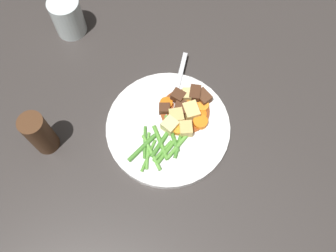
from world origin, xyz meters
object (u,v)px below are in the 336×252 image
object	(u,v)px
carrot_slice_0	(184,103)
carrot_slice_4	(200,122)
meat_chunk_1	(181,108)
dinner_plate	(168,127)
carrot_slice_5	(198,114)
potato_chunk_2	(172,124)
potato_chunk_3	(188,95)
potato_chunk_1	(186,129)
pepper_mill	(40,134)
carrot_slice_2	(178,129)
meat_chunk_4	(203,97)
meat_chunk_2	(195,94)
potato_chunk_0	(177,117)
carrot_slice_3	(166,103)
meat_chunk_3	(178,97)
potato_chunk_4	(191,111)
meat_chunk_0	(164,109)
water_glass	(68,17)
carrot_slice_1	(202,106)
fork	(177,88)

from	to	relation	value
carrot_slice_0	carrot_slice_4	bearing A→B (deg)	-96.38
carrot_slice_4	meat_chunk_1	world-z (taller)	meat_chunk_1
dinner_plate	carrot_slice_5	bearing A→B (deg)	-22.14
potato_chunk_2	potato_chunk_3	distance (m)	0.08
carrot_slice_5	potato_chunk_1	world-z (taller)	potato_chunk_1
potato_chunk_2	pepper_mill	size ratio (longest dim) A/B	0.26
carrot_slice_2	potato_chunk_2	xyz separation A→B (m)	(-0.00, 0.02, 0.01)
potato_chunk_1	meat_chunk_4	distance (m)	0.08
dinner_plate	meat_chunk_2	bearing A→B (deg)	6.68
carrot_slice_0	potato_chunk_0	world-z (taller)	potato_chunk_0
carrot_slice_0	carrot_slice_3	distance (m)	0.04
potato_chunk_2	meat_chunk_2	xyz separation A→B (m)	(0.08, 0.02, 0.00)
potato_chunk_3	meat_chunk_3	distance (m)	0.02
potato_chunk_3	potato_chunk_4	xyz separation A→B (m)	(-0.02, -0.03, -0.00)
meat_chunk_0	pepper_mill	size ratio (longest dim) A/B	0.21
potato_chunk_3	water_glass	bearing A→B (deg)	100.97
potato_chunk_3	meat_chunk_4	distance (m)	0.03
carrot_slice_5	potato_chunk_1	bearing A→B (deg)	-170.50
water_glass	pepper_mill	xyz separation A→B (m)	(-0.22, -0.20, 0.01)
meat_chunk_3	potato_chunk_3	bearing A→B (deg)	-32.72
potato_chunk_2	pepper_mill	distance (m)	0.26
potato_chunk_1	potato_chunk_2	xyz separation A→B (m)	(-0.01, 0.03, 0.00)
carrot_slice_1	fork	xyz separation A→B (m)	(-0.01, 0.07, -0.00)
potato_chunk_3	meat_chunk_0	world-z (taller)	potato_chunk_3
dinner_plate	potato_chunk_0	distance (m)	0.03
potato_chunk_4	water_glass	distance (m)	0.37
carrot_slice_4	potato_chunk_4	world-z (taller)	potato_chunk_4
dinner_plate	water_glass	world-z (taller)	water_glass
carrot_slice_4	meat_chunk_2	xyz separation A→B (m)	(0.04, 0.05, 0.01)
dinner_plate	potato_chunk_0	bearing A→B (deg)	-2.45
dinner_plate	pepper_mill	size ratio (longest dim) A/B	2.35
carrot_slice_0	potato_chunk_1	xyz separation A→B (m)	(-0.04, -0.05, 0.01)
carrot_slice_4	meat_chunk_0	world-z (taller)	meat_chunk_0
carrot_slice_0	potato_chunk_3	size ratio (longest dim) A/B	1.01
potato_chunk_3	meat_chunk_4	size ratio (longest dim) A/B	0.80
carrot_slice_1	meat_chunk_3	xyz separation A→B (m)	(-0.03, 0.05, 0.01)
carrot_slice_1	meat_chunk_3	bearing A→B (deg)	119.01
meat_chunk_2	meat_chunk_4	xyz separation A→B (m)	(0.01, -0.02, -0.00)
potato_chunk_2	carrot_slice_4	bearing A→B (deg)	-36.58
meat_chunk_0	meat_chunk_4	bearing A→B (deg)	-26.12
carrot_slice_3	potato_chunk_4	bearing A→B (deg)	-66.41
meat_chunk_2	meat_chunk_4	world-z (taller)	meat_chunk_2
carrot_slice_1	potato_chunk_0	size ratio (longest dim) A/B	0.94
carrot_slice_2	carrot_slice_4	xyz separation A→B (m)	(0.04, -0.02, 0.00)
carrot_slice_1	meat_chunk_0	world-z (taller)	meat_chunk_0
potato_chunk_4	meat_chunk_3	bearing A→B (deg)	85.93
meat_chunk_1	carrot_slice_0	bearing A→B (deg)	23.56
carrot_slice_1	meat_chunk_4	size ratio (longest dim) A/B	0.85
potato_chunk_4	pepper_mill	distance (m)	0.31
potato_chunk_2	meat_chunk_3	world-z (taller)	meat_chunk_3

